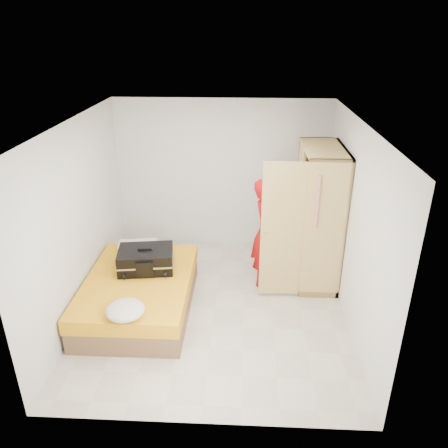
{
  "coord_description": "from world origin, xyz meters",
  "views": [
    {
      "loc": [
        0.39,
        -5.14,
        3.66
      ],
      "look_at": [
        0.09,
        0.66,
        1.0
      ],
      "focal_mm": 35.0,
      "sensor_mm": 36.0,
      "label": 1
    }
  ],
  "objects_px": {
    "person": "(266,233)",
    "suitcase": "(146,259)",
    "wardrobe": "(315,221)",
    "round_cushion": "(125,310)",
    "bed": "(139,293)"
  },
  "relations": [
    {
      "from": "person",
      "to": "suitcase",
      "type": "distance_m",
      "value": 1.8
    },
    {
      "from": "wardrobe",
      "to": "round_cushion",
      "type": "bearing_deg",
      "value": -143.62
    },
    {
      "from": "suitcase",
      "to": "round_cushion",
      "type": "distance_m",
      "value": 1.12
    },
    {
      "from": "bed",
      "to": "round_cushion",
      "type": "relative_size",
      "value": 4.4
    },
    {
      "from": "person",
      "to": "suitcase",
      "type": "height_order",
      "value": "person"
    },
    {
      "from": "wardrobe",
      "to": "round_cushion",
      "type": "xyz_separation_m",
      "value": [
        -2.44,
        -1.8,
        -0.41
      ]
    },
    {
      "from": "wardrobe",
      "to": "suitcase",
      "type": "relative_size",
      "value": 2.49
    },
    {
      "from": "person",
      "to": "round_cushion",
      "type": "height_order",
      "value": "person"
    },
    {
      "from": "round_cushion",
      "to": "bed",
      "type": "bearing_deg",
      "value": 93.79
    },
    {
      "from": "person",
      "to": "round_cushion",
      "type": "distance_m",
      "value": 2.41
    },
    {
      "from": "bed",
      "to": "person",
      "type": "distance_m",
      "value": 2.04
    },
    {
      "from": "bed",
      "to": "wardrobe",
      "type": "xyz_separation_m",
      "value": [
        2.5,
        0.95,
        0.75
      ]
    },
    {
      "from": "wardrobe",
      "to": "person",
      "type": "height_order",
      "value": "wardrobe"
    },
    {
      "from": "person",
      "to": "wardrobe",
      "type": "bearing_deg",
      "value": -67.66
    },
    {
      "from": "round_cushion",
      "to": "person",
      "type": "bearing_deg",
      "value": 44.52
    }
  ]
}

